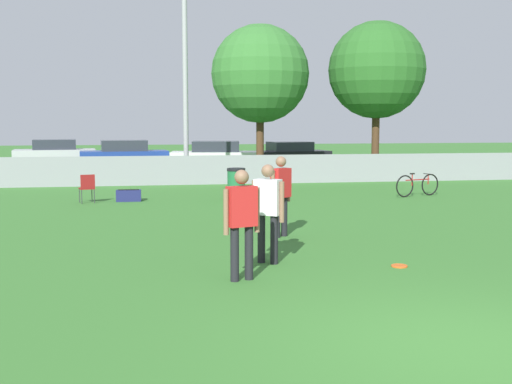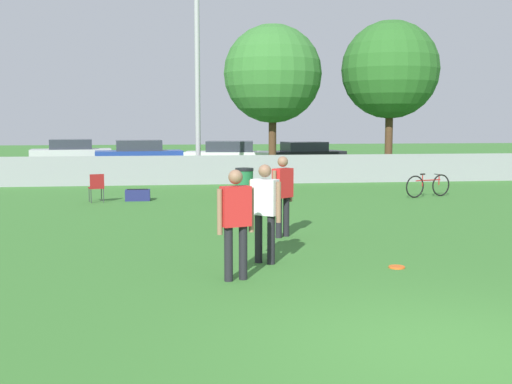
{
  "view_description": "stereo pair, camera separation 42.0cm",
  "coord_description": "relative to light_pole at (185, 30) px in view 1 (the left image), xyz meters",
  "views": [
    {
      "loc": [
        -3.27,
        -6.06,
        2.38
      ],
      "look_at": [
        -1.29,
        5.79,
        1.05
      ],
      "focal_mm": 45.0,
      "sensor_mm": 36.0,
      "label": 1
    },
    {
      "loc": [
        -2.85,
        -6.12,
        2.38
      ],
      "look_at": [
        -1.29,
        5.79,
        1.05
      ],
      "focal_mm": 45.0,
      "sensor_mm": 36.0,
      "label": 2
    }
  ],
  "objects": [
    {
      "name": "parked_car_blue",
      "position": [
        -2.67,
        7.06,
        -5.19
      ],
      "size": [
        4.42,
        2.13,
        1.44
      ],
      "rotation": [
        0.0,
        0.0,
        0.1
      ],
      "color": "black",
      "rests_on": "ground_plane"
    },
    {
      "name": "player_thrower_red",
      "position": [
        1.2,
        -12.65,
        -4.93
      ],
      "size": [
        0.47,
        0.45,
        1.67
      ],
      "rotation": [
        0.0,
        0.0,
        0.7
      ],
      "color": "black",
      "rests_on": "ground_plane"
    },
    {
      "name": "parked_car_dark",
      "position": [
        5.79,
        7.21,
        -5.24
      ],
      "size": [
        4.32,
        2.47,
        1.32
      ],
      "rotation": [
        0.0,
        0.0,
        0.19
      ],
      "color": "black",
      "rests_on": "ground_plane"
    },
    {
      "name": "tree_far_right",
      "position": [
        7.98,
        0.43,
        -1.41
      ],
      "size": [
        4.03,
        4.03,
        6.52
      ],
      "color": "#4C331E",
      "rests_on": "ground_plane"
    },
    {
      "name": "bicycle_sideline",
      "position": [
        6.96,
        -6.31,
        -5.53
      ],
      "size": [
        1.67,
        0.66,
        0.75
      ],
      "rotation": [
        0.0,
        0.0,
        0.33
      ],
      "color": "black",
      "rests_on": "ground_plane"
    },
    {
      "name": "tree_near_pole",
      "position": [
        3.14,
        1.02,
        -1.58
      ],
      "size": [
        4.06,
        4.06,
        6.36
      ],
      "color": "#4C331E",
      "rests_on": "ground_plane"
    },
    {
      "name": "folding_chair_sideline",
      "position": [
        -3.25,
        -6.35,
        -5.4
      ],
      "size": [
        0.51,
        0.51,
        0.84
      ],
      "rotation": [
        0.0,
        0.0,
        3.42
      ],
      "color": "#333338",
      "rests_on": "ground_plane"
    },
    {
      "name": "frisbee_disc",
      "position": [
        2.57,
        -15.65,
        -5.88
      ],
      "size": [
        0.27,
        0.27,
        0.03
      ],
      "color": "#E5591E",
      "rests_on": "ground_plane"
    },
    {
      "name": "ground_plane",
      "position": [
        1.81,
        -19.39,
        -5.89
      ],
      "size": [
        120.0,
        120.0,
        0.0
      ],
      "primitive_type": "plane",
      "color": "#38722D"
    },
    {
      "name": "player_receiver_white",
      "position": [
        0.49,
        -15.04,
        -4.93
      ],
      "size": [
        0.49,
        0.43,
        1.67
      ],
      "rotation": [
        0.0,
        0.0,
        -0.64
      ],
      "color": "black",
      "rests_on": "ground_plane"
    },
    {
      "name": "parked_car_white",
      "position": [
        1.8,
        5.97,
        -5.21
      ],
      "size": [
        4.57,
        2.33,
        1.41
      ],
      "rotation": [
        0.0,
        0.0,
        -0.13
      ],
      "color": "black",
      "rests_on": "ground_plane"
    },
    {
      "name": "gear_bag_sideline",
      "position": [
        -2.08,
        -6.05,
        -5.73
      ],
      "size": [
        0.73,
        0.4,
        0.35
      ],
      "color": "navy",
      "rests_on": "ground_plane"
    },
    {
      "name": "player_defender_red",
      "position": [
        -0.11,
        -16.12,
        -4.93
      ],
      "size": [
        0.57,
        0.34,
        1.67
      ],
      "rotation": [
        0.0,
        0.0,
        0.31
      ],
      "color": "black",
      "rests_on": "ground_plane"
    },
    {
      "name": "trash_bin",
      "position": [
        1.09,
        -6.63,
        -5.4
      ],
      "size": [
        0.55,
        0.55,
        0.99
      ],
      "color": "#1E6638",
      "rests_on": "ground_plane"
    },
    {
      "name": "fence_backline",
      "position": [
        1.81,
        -1.39,
        -5.34
      ],
      "size": [
        27.8,
        0.07,
        1.21
      ],
      "color": "gray",
      "rests_on": "ground_plane"
    },
    {
      "name": "parked_car_silver",
      "position": [
        -6.35,
        9.64,
        -5.2
      ],
      "size": [
        4.31,
        2.27,
        1.42
      ],
      "rotation": [
        0.0,
        0.0,
        0.11
      ],
      "color": "black",
      "rests_on": "ground_plane"
    },
    {
      "name": "light_pole",
      "position": [
        0.0,
        0.0,
        0.0
      ],
      "size": [
        0.9,
        0.36,
        10.21
      ],
      "color": "#9E9EA3",
      "rests_on": "ground_plane"
    }
  ]
}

